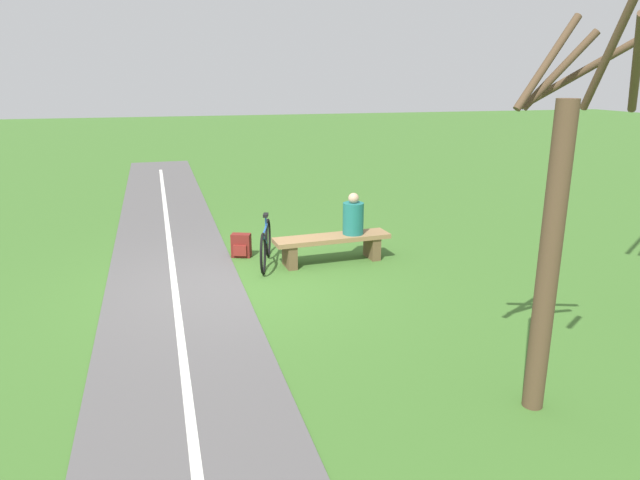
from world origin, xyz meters
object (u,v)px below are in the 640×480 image
bicycle (266,244)px  backpack (241,246)px  bench (332,244)px  person_seated (353,217)px  tree_mid_field (555,230)px

bicycle → backpack: bearing=-130.6°
bench → person_seated: 0.60m
backpack → tree_mid_field: 6.23m
person_seated → tree_mid_field: tree_mid_field is taller
person_seated → bicycle: bearing=-10.4°
tree_mid_field → person_seated: bearing=-86.0°
bicycle → tree_mid_field: tree_mid_field is taller
bench → backpack: bench is taller
bench → bicycle: bicycle is taller
bench → bicycle: size_ratio=1.31×
bench → backpack: bearing=-29.9°
bench → tree_mid_field: (-0.73, 4.86, 1.47)m
bicycle → backpack: 0.66m
backpack → tree_mid_field: bearing=111.9°
person_seated → tree_mid_field: (-0.34, 4.89, 1.02)m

